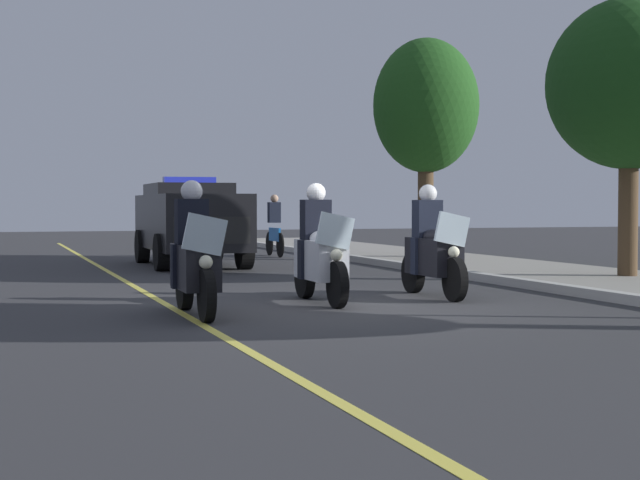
{
  "coord_description": "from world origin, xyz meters",
  "views": [
    {
      "loc": [
        12.29,
        -4.46,
        1.4
      ],
      "look_at": [
        -0.65,
        0.0,
        0.9
      ],
      "focal_mm": 53.61,
      "sensor_mm": 36.0,
      "label": 1
    }
  ],
  "objects": [
    {
      "name": "police_motorcycle_trailing",
      "position": [
        -0.87,
        1.89,
        0.7
      ],
      "size": [
        2.14,
        0.56,
        1.72
      ],
      "color": "black",
      "rests_on": "ground"
    },
    {
      "name": "police_suv",
      "position": [
        -9.46,
        -0.12,
        1.07
      ],
      "size": [
        4.94,
        2.14,
        2.05
      ],
      "color": "black",
      "rests_on": "ground"
    },
    {
      "name": "police_motorcycle_lead_left",
      "position": [
        0.37,
        -2.03,
        0.7
      ],
      "size": [
        2.14,
        0.56,
        1.72
      ],
      "color": "black",
      "rests_on": "ground"
    },
    {
      "name": "tree_far_back",
      "position": [
        -9.69,
        5.95,
        3.87
      ],
      "size": [
        2.67,
        2.67,
        5.51
      ],
      "color": "#4C3823",
      "rests_on": "sidewalk_strip"
    },
    {
      "name": "tree_mid_block",
      "position": [
        -2.48,
        6.64,
        3.6
      ],
      "size": [
        3.04,
        3.04,
        5.1
      ],
      "color": "#4C3823",
      "rests_on": "sidewalk_strip"
    },
    {
      "name": "curb_strip",
      "position": [
        0.0,
        4.07,
        0.07
      ],
      "size": [
        48.0,
        0.24,
        0.15
      ],
      "primitive_type": "cube",
      "color": "#B7B5AD",
      "rests_on": "ground"
    },
    {
      "name": "ground_plane",
      "position": [
        0.0,
        0.0,
        0.0
      ],
      "size": [
        80.0,
        80.0,
        0.0
      ],
      "primitive_type": "plane",
      "color": "#333335"
    },
    {
      "name": "police_motorcycle_lead_right",
      "position": [
        -0.6,
        -0.02,
        0.7
      ],
      "size": [
        2.14,
        0.56,
        1.72
      ],
      "color": "black",
      "rests_on": "ground"
    },
    {
      "name": "cyclist_background",
      "position": [
        -12.74,
        2.85,
        0.84
      ],
      "size": [
        1.76,
        0.32,
        1.69
      ],
      "color": "black",
      "rests_on": "ground"
    },
    {
      "name": "lane_stripe_center",
      "position": [
        0.0,
        -2.14,
        0.0
      ],
      "size": [
        48.0,
        0.12,
        0.01
      ],
      "primitive_type": "cube",
      "color": "#E0D14C",
      "rests_on": "ground"
    }
  ]
}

